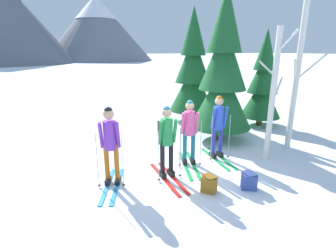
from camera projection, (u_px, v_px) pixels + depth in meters
ground_plane at (174, 170)px, 6.63m from camera, size 400.00×400.00×0.00m
skier_in_purple at (110, 141)px, 5.66m from camera, size 0.89×1.64×1.80m
skier_in_green at (166, 138)px, 6.01m from camera, size 0.61×1.77×1.74m
skier_in_pink at (189, 130)px, 6.70m from camera, size 0.80×1.76×1.73m
skier_in_blue at (218, 124)px, 7.12m from camera, size 0.61×1.65×1.77m
pine_tree_near at (193, 71)px, 10.75m from camera, size 1.91×1.91×4.61m
pine_tree_mid at (263, 83)px, 10.12m from camera, size 1.54×1.54×3.72m
pine_tree_far at (223, 74)px, 8.27m from camera, size 2.00×2.00×4.83m
birch_tree_tall at (297, 73)px, 7.51m from camera, size 0.83×0.86×4.56m
birch_tree_slender at (273, 95)px, 6.77m from camera, size 0.68×1.02×3.50m
backpack_on_snow_front at (249, 181)px, 5.67m from camera, size 0.40×0.37×0.38m
backpack_on_snow_beside at (209, 184)px, 5.56m from camera, size 0.40×0.40×0.38m
mountain_ridge_distant at (34, 17)px, 60.88m from camera, size 55.92×38.75×21.94m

